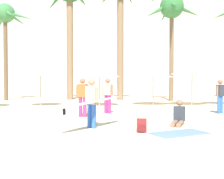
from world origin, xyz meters
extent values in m
plane|color=beige|center=(0.00, 0.00, 0.00)|extent=(120.00, 120.00, 0.00)
cube|color=beige|center=(9.42, 31.70, 8.82)|extent=(21.60, 8.59, 17.64)
cylinder|color=brown|center=(5.26, 16.15, 3.76)|extent=(0.34, 0.34, 7.51)
sphere|color=#387A3D|center=(5.26, 16.15, 7.51)|extent=(1.89, 1.89, 1.89)
cone|color=#387A3D|center=(6.71, 16.28, 7.16)|extent=(2.13, 0.60, 1.10)
cone|color=#387A3D|center=(5.10, 17.59, 7.15)|extent=(0.64, 2.13, 1.12)
cone|color=#387A3D|center=(3.91, 15.90, 7.00)|extent=(2.06, 0.78, 1.39)
cone|color=#387A3D|center=(5.02, 14.70, 7.21)|extent=(0.76, 2.15, 1.01)
cylinder|color=brown|center=(-8.14, 18.05, 3.58)|extent=(0.33, 0.33, 7.16)
sphere|color=#428447|center=(-8.14, 18.05, 7.16)|extent=(1.58, 1.58, 1.58)
cone|color=#428447|center=(-6.79, 17.83, 6.88)|extent=(2.08, 0.68, 0.90)
cone|color=#428447|center=(-7.44, 19.23, 6.87)|extent=(1.35, 1.94, 0.91)
cone|color=#428447|center=(-8.80, 19.17, 6.69)|extent=(1.30, 1.87, 1.24)
cone|color=#428447|center=(-7.41, 16.91, 6.83)|extent=(1.39, 1.90, 0.99)
cylinder|color=#896B4C|center=(1.32, 17.63, 4.81)|extent=(0.54, 0.54, 9.61)
cylinder|color=#896B4C|center=(-2.91, 18.45, 4.79)|extent=(0.55, 0.55, 9.58)
cylinder|color=gray|center=(-4.39, 12.33, 1.16)|extent=(0.06, 0.06, 2.32)
cone|color=beige|center=(-4.39, 12.33, 2.10)|extent=(2.19, 2.19, 0.44)
cylinder|color=gray|center=(2.87, 12.31, 1.10)|extent=(0.06, 0.06, 2.21)
cone|color=white|center=(2.87, 12.31, 2.03)|extent=(2.71, 2.71, 0.36)
cylinder|color=gray|center=(-0.65, 11.95, 1.19)|extent=(0.06, 0.06, 2.38)
cone|color=white|center=(-0.65, 11.95, 2.12)|extent=(2.52, 2.52, 0.52)
cylinder|color=gray|center=(5.35, 11.92, 1.23)|extent=(0.06, 0.06, 2.47)
cone|color=white|center=(5.35, 11.92, 2.25)|extent=(2.80, 2.80, 0.43)
cube|color=#6684E0|center=(1.37, 2.47, 0.01)|extent=(2.01, 1.56, 0.01)
cube|color=maroon|center=(0.27, 2.76, 0.21)|extent=(0.33, 0.24, 0.42)
cube|color=maroon|center=(0.24, 2.64, 0.13)|extent=(0.22, 0.11, 0.18)
cylinder|color=blue|center=(-1.33, 3.76, 0.40)|extent=(0.23, 0.23, 0.81)
cylinder|color=blue|center=(-1.19, 3.61, 0.40)|extent=(0.23, 0.23, 0.81)
cube|color=beige|center=(-1.26, 3.68, 1.11)|extent=(0.43, 0.44, 0.61)
sphere|color=tan|center=(-1.26, 3.68, 1.56)|extent=(0.34, 0.34, 0.24)
cylinder|color=tan|center=(-1.43, 3.87, 1.08)|extent=(0.14, 0.14, 0.58)
cylinder|color=tan|center=(-1.09, 3.50, 1.08)|extent=(0.14, 0.14, 0.58)
ellipsoid|color=#B2B2B7|center=(-1.26, 3.38, 0.90)|extent=(2.32, 2.56, 0.29)
ellipsoid|color=#B1903B|center=(-1.26, 3.38, 0.90)|extent=(2.34, 2.58, 0.26)
cube|color=black|center=(-2.07, 2.46, 0.69)|extent=(0.09, 0.10, 0.19)
cylinder|color=blue|center=(5.13, 7.45, 0.43)|extent=(0.22, 0.22, 0.86)
cylinder|color=blue|center=(4.96, 7.35, 0.43)|extent=(0.22, 0.22, 0.86)
cube|color=#333842|center=(5.05, 7.40, 1.14)|extent=(0.46, 0.40, 0.55)
sphere|color=#936B51|center=(5.05, 7.40, 1.55)|extent=(0.33, 0.33, 0.24)
cylinder|color=#936B51|center=(5.26, 7.53, 1.10)|extent=(0.14, 0.14, 0.52)
cylinder|color=#936B51|center=(4.83, 7.27, 1.10)|extent=(0.14, 0.14, 0.52)
cylinder|color=#B7337F|center=(-1.53, 6.64, 0.44)|extent=(0.20, 0.20, 0.87)
cylinder|color=#B7337F|center=(-1.72, 6.70, 0.44)|extent=(0.20, 0.20, 0.87)
cube|color=orange|center=(-1.62, 6.67, 1.17)|extent=(0.45, 0.33, 0.58)
sphere|color=#936B51|center=(-1.62, 6.67, 1.60)|extent=(0.30, 0.30, 0.24)
cylinder|color=#936B51|center=(-1.39, 6.59, 1.13)|extent=(0.13, 0.13, 0.55)
cylinder|color=#936B51|center=(-1.86, 6.75, 1.13)|extent=(0.13, 0.13, 0.55)
cylinder|color=#936B51|center=(1.86, 3.87, 0.08)|extent=(0.55, 0.87, 0.16)
cylinder|color=#936B51|center=(1.69, 3.96, 0.08)|extent=(0.55, 0.87, 0.16)
cube|color=#333842|center=(1.98, 4.31, 0.39)|extent=(0.46, 0.38, 0.53)
sphere|color=#936B51|center=(1.98, 4.31, 0.79)|extent=(0.32, 0.32, 0.24)
cylinder|color=#B7337F|center=(-0.50, 8.00, 0.45)|extent=(0.22, 0.22, 0.89)
cylinder|color=#B7337F|center=(-0.34, 7.88, 0.45)|extent=(0.22, 0.22, 0.89)
cube|color=beige|center=(-0.42, 7.94, 1.17)|extent=(0.45, 0.42, 0.56)
sphere|color=#936B51|center=(-0.42, 7.94, 1.59)|extent=(0.34, 0.34, 0.24)
cylinder|color=#936B51|center=(-0.62, 8.09, 1.14)|extent=(0.14, 0.14, 0.53)
cylinder|color=#936B51|center=(-0.22, 7.79, 1.14)|extent=(0.14, 0.14, 0.53)
camera|label=1|loc=(-1.38, -5.73, 1.58)|focal=44.91mm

